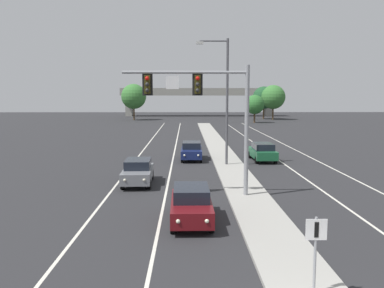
% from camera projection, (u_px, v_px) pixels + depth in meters
% --- Properties ---
extents(median_island, '(2.40, 110.00, 0.15)m').
position_uv_depth(median_island, '(239.00, 180.00, 27.02)').
color(median_island, '#9E9B93').
rests_on(median_island, ground).
extents(lane_stripe_oncoming_center, '(0.14, 100.00, 0.01)m').
position_uv_depth(lane_stripe_oncoming_center, '(172.00, 164.00, 33.91)').
color(lane_stripe_oncoming_center, silver).
rests_on(lane_stripe_oncoming_center, ground).
extents(lane_stripe_receding_center, '(0.14, 100.00, 0.01)m').
position_uv_depth(lane_stripe_receding_center, '(284.00, 164.00, 34.05)').
color(lane_stripe_receding_center, silver).
rests_on(lane_stripe_receding_center, ground).
extents(edge_stripe_left, '(0.14, 100.00, 0.01)m').
position_uv_depth(edge_stripe_left, '(132.00, 164.00, 33.87)').
color(edge_stripe_left, silver).
rests_on(edge_stripe_left, ground).
extents(edge_stripe_right, '(0.14, 100.00, 0.01)m').
position_uv_depth(edge_stripe_right, '(323.00, 164.00, 34.10)').
color(edge_stripe_right, silver).
rests_on(edge_stripe_right, ground).
extents(overhead_signal_mast, '(6.92, 0.44, 7.20)m').
position_uv_depth(overhead_signal_mast, '(207.00, 103.00, 22.16)').
color(overhead_signal_mast, gray).
rests_on(overhead_signal_mast, median_island).
extents(median_sign_post, '(0.60, 0.10, 2.20)m').
position_uv_depth(median_sign_post, '(316.00, 244.00, 11.34)').
color(median_sign_post, gray).
rests_on(median_sign_post, median_island).
extents(street_lamp_median, '(2.58, 0.28, 10.00)m').
position_uv_depth(street_lamp_median, '(224.00, 94.00, 32.28)').
color(street_lamp_median, '#4C4C51').
rests_on(street_lamp_median, median_island).
extents(car_oncoming_darkred, '(1.85, 4.48, 1.58)m').
position_uv_depth(car_oncoming_darkred, '(191.00, 204.00, 18.39)').
color(car_oncoming_darkred, '#5B0F14').
rests_on(car_oncoming_darkred, ground).
extents(car_oncoming_grey, '(1.91, 4.51, 1.58)m').
position_uv_depth(car_oncoming_grey, '(138.00, 171.00, 26.24)').
color(car_oncoming_grey, slate).
rests_on(car_oncoming_grey, ground).
extents(car_oncoming_navy, '(1.90, 4.50, 1.58)m').
position_uv_depth(car_oncoming_navy, '(192.00, 151.00, 36.12)').
color(car_oncoming_navy, '#141E4C').
rests_on(car_oncoming_navy, ground).
extents(car_receding_green, '(1.91, 4.51, 1.58)m').
position_uv_depth(car_receding_green, '(262.00, 152.00, 35.45)').
color(car_receding_green, '#195633').
rests_on(car_receding_green, ground).
extents(overpass_bridge, '(42.40, 6.40, 7.65)m').
position_uv_depth(overpass_bridge, '(199.00, 95.00, 111.37)').
color(overpass_bridge, gray).
rests_on(overpass_bridge, ground).
extents(tree_far_right_b, '(5.42, 5.42, 7.85)m').
position_uv_depth(tree_far_right_b, '(264.00, 98.00, 97.54)').
color(tree_far_right_b, '#4C3823').
rests_on(tree_far_right_b, ground).
extents(tree_far_left_b, '(5.76, 5.76, 8.33)m').
position_uv_depth(tree_far_left_b, '(134.00, 96.00, 93.33)').
color(tree_far_left_b, '#4C3823').
rests_on(tree_far_left_b, ground).
extents(tree_far_right_a, '(4.02, 4.02, 5.81)m').
position_uv_depth(tree_far_right_a, '(255.00, 105.00, 84.27)').
color(tree_far_right_a, '#4C3823').
rests_on(tree_far_right_a, ground).
extents(tree_far_right_c, '(5.60, 5.60, 8.10)m').
position_uv_depth(tree_far_right_c, '(273.00, 97.00, 94.75)').
color(tree_far_right_c, '#4C3823').
rests_on(tree_far_right_c, ground).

